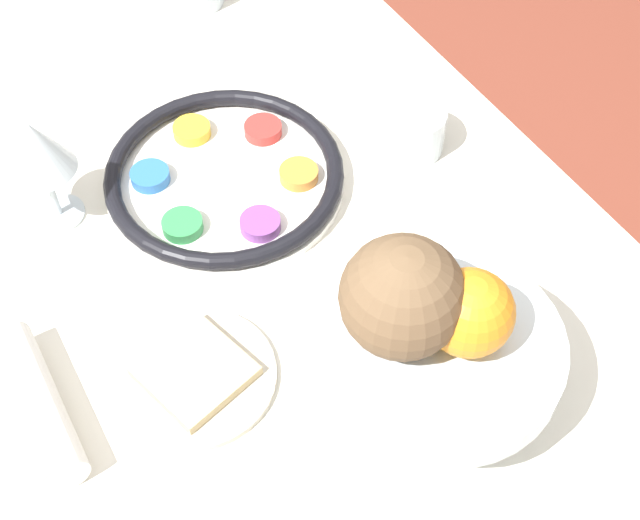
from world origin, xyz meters
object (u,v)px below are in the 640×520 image
Objects in this scene: seder_plate at (225,176)px; cup_near at (410,127)px; fruit_stand at (443,353)px; bread_plate at (196,375)px; napkin_roll at (35,404)px; coconut at (402,297)px; wine_glass at (37,150)px; orange_fruit at (469,313)px.

seder_plate is 0.23m from cup_near.
fruit_stand is at bearing 6.92° from seder_plate.
bread_plate is 0.16m from napkin_roll.
fruit_stand is at bearing -30.56° from cup_near.
cup_near is (0.06, 0.22, 0.01)m from seder_plate.
fruit_stand is 2.80× the size of cup_near.
cup_near is (-0.28, 0.21, -0.13)m from coconut.
wine_glass is 0.27m from napkin_roll.
bread_plate is 0.93× the size of napkin_roll.
napkin_roll is at bearing -105.30° from bread_plate.
fruit_stand is at bearing 61.67° from napkin_roll.
orange_fruit is at bearing -27.86° from cup_near.
fruit_stand is 0.25m from bread_plate.
fruit_stand is at bearing -112.22° from orange_fruit.
bread_plate is at bearing 8.12° from wine_glass.
napkin_roll is (-0.15, -0.31, -0.14)m from coconut.
coconut reaches higher than napkin_roll.
orange_fruit is at bearing 61.93° from napkin_roll.
orange_fruit reaches higher than napkin_roll.
wine_glass reaches higher than seder_plate.
cup_near is at bearing 103.21° from napkin_roll.
wine_glass is at bearing -105.57° from cup_near.
seder_plate is 3.57× the size of cup_near.
napkin_roll reaches higher than seder_plate.
orange_fruit is at bearing 29.95° from wine_glass.
orange_fruit is 0.42m from napkin_roll.
coconut is (-0.04, -0.05, 0.02)m from orange_fruit.
seder_plate is 0.36m from coconut.
seder_plate is at bearing -104.14° from cup_near.
napkin_roll is at bearing -76.79° from cup_near.
coconut reaches higher than seder_plate.
fruit_stand is at bearing 47.56° from coconut.
coconut is at bearing -132.44° from fruit_stand.
orange_fruit is at bearing 54.17° from bread_plate.
napkin_roll is at bearing -116.59° from coconut.
orange_fruit is 0.49× the size of bread_plate.
wine_glass is at bearing -150.05° from orange_fruit.
coconut is 0.37m from napkin_roll.
wine_glass reaches higher than fruit_stand.
wine_glass is 1.81× the size of orange_fruit.
wine_glass is 1.83× the size of cup_near.
seder_plate is 1.95× the size of wine_glass.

